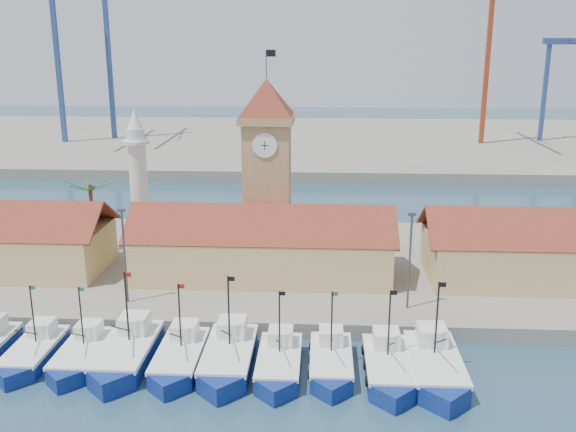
{
  "coord_description": "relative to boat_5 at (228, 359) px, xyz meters",
  "views": [
    {
      "loc": [
        6.02,
        -42.83,
        25.45
      ],
      "look_at": [
        2.73,
        18.0,
        8.39
      ],
      "focal_mm": 40.0,
      "sensor_mm": 36.0,
      "label": 1
    }
  ],
  "objects": [
    {
      "name": "boat_5",
      "position": [
        0.0,
        0.0,
        0.0
      ],
      "size": [
        3.81,
        10.45,
        7.9
      ],
      "color": "navy",
      "rests_on": "ground"
    },
    {
      "name": "hall_center",
      "position": [
        1.19,
        17.34,
        3.17
      ],
      "size": [
        27.04,
        10.13,
        7.61
      ],
      "color": "tan",
      "rests_on": "quay"
    },
    {
      "name": "ground",
      "position": [
        1.19,
        -2.66,
        -0.82
      ],
      "size": [
        400.0,
        400.0,
        0.0
      ],
      "primitive_type": "plane",
      "color": "#1E3E50",
      "rests_on": "ground"
    },
    {
      "name": "minaret",
      "position": [
        -13.81,
        25.34,
        8.91
      ],
      "size": [
        3.0,
        3.0,
        16.3
      ],
      "color": "silver",
      "rests_on": "quay"
    },
    {
      "name": "boat_4",
      "position": [
        -3.9,
        -0.12,
        -0.07
      ],
      "size": [
        3.49,
        9.55,
        7.22
      ],
      "color": "navy",
      "rests_on": "ground"
    },
    {
      "name": "boat_9",
      "position": [
        16.18,
        -0.66,
        0.01
      ],
      "size": [
        3.88,
        10.62,
        8.04
      ],
      "color": "navy",
      "rests_on": "ground"
    },
    {
      "name": "crane_blue_far",
      "position": [
        -52.47,
        98.1,
        27.07
      ],
      "size": [
        1.0,
        32.3,
        46.75
      ],
      "color": "navy",
      "rests_on": "terminal"
    },
    {
      "name": "gantry",
      "position": [
        63.19,
        103.99,
        19.22
      ],
      "size": [
        13.0,
        22.0,
        23.2
      ],
      "color": "navy",
      "rests_on": "terminal"
    },
    {
      "name": "boat_6",
      "position": [
        4.06,
        -0.53,
        -0.1
      ],
      "size": [
        3.36,
        9.2,
        6.96
      ],
      "color": "navy",
      "rests_on": "ground"
    },
    {
      "name": "palm_tree",
      "position": [
        -18.81,
        23.34,
        5.43
      ],
      "size": [
        5.6,
        5.03,
        8.39
      ],
      "color": "brown",
      "rests_on": "quay"
    },
    {
      "name": "boat_1",
      "position": [
        -15.98,
        0.22,
        -0.13
      ],
      "size": [
        3.23,
        8.84,
        6.69
      ],
      "color": "navy",
      "rests_on": "ground"
    },
    {
      "name": "boat_2",
      "position": [
        -11.94,
        0.08,
        -0.12
      ],
      "size": [
        3.23,
        8.85,
        6.7
      ],
      "color": "navy",
      "rests_on": "ground"
    },
    {
      "name": "terminal",
      "position": [
        1.19,
        107.34,
        0.18
      ],
      "size": [
        240.0,
        80.0,
        2.0
      ],
      "primitive_type": "cube",
      "color": "gray",
      "rests_on": "ground"
    },
    {
      "name": "crane_blue_near",
      "position": [
        -42.7,
        103.78,
        24.49
      ],
      "size": [
        1.0,
        33.69,
        41.84
      ],
      "color": "navy",
      "rests_on": "terminal"
    },
    {
      "name": "boat_8",
      "position": [
        12.54,
        -0.79,
        -0.06
      ],
      "size": [
        3.53,
        9.68,
        7.32
      ],
      "color": "navy",
      "rests_on": "ground"
    },
    {
      "name": "crane_red_right",
      "position": [
        43.39,
        100.94,
        23.56
      ],
      "size": [
        1.0,
        32.32,
        40.37
      ],
      "color": "#9D3318",
      "rests_on": "terminal"
    },
    {
      "name": "boat_7",
      "position": [
        8.14,
        -0.12,
        -0.11
      ],
      "size": [
        3.3,
        9.04,
        6.84
      ],
      "color": "navy",
      "rests_on": "ground"
    },
    {
      "name": "quay",
      "position": [
        1.19,
        21.34,
        -0.07
      ],
      "size": [
        140.0,
        32.0,
        1.5
      ],
      "primitive_type": "cube",
      "color": "gray",
      "rests_on": "ground"
    },
    {
      "name": "clock_tower",
      "position": [
        1.19,
        23.34,
        11.14
      ],
      "size": [
        5.8,
        5.8,
        22.7
      ],
      "color": "tan",
      "rests_on": "quay"
    },
    {
      "name": "lamp_posts",
      "position": [
        1.69,
        9.34,
        5.66
      ],
      "size": [
        80.7,
        0.25,
        9.03
      ],
      "color": "#3F3F44",
      "rests_on": "quay"
    },
    {
      "name": "boat_3",
      "position": [
        -8.26,
        0.21,
        0.01
      ],
      "size": [
        3.86,
        10.59,
        8.01
      ],
      "color": "navy",
      "rests_on": "ground"
    }
  ]
}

